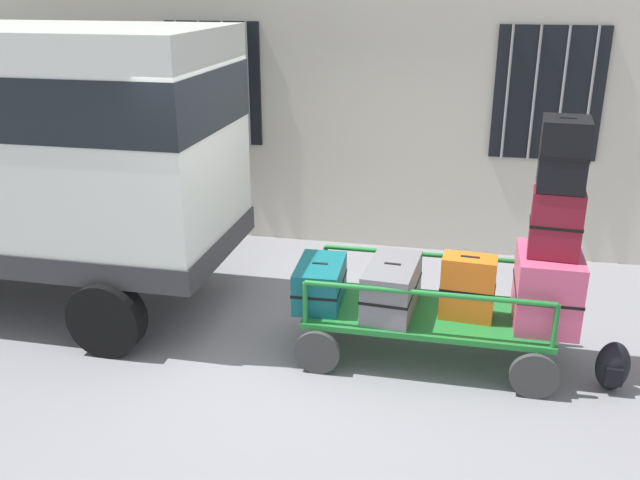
% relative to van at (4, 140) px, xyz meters
% --- Properties ---
extents(ground_plane, '(40.00, 40.00, 0.00)m').
position_rel_van_xyz_m(ground_plane, '(3.14, -0.23, -1.72)').
color(ground_plane, gray).
extents(building_wall, '(12.00, 0.38, 5.00)m').
position_rel_van_xyz_m(building_wall, '(3.15, 2.51, 0.77)').
color(building_wall, beige).
rests_on(building_wall, ground).
extents(van, '(4.52, 1.94, 2.81)m').
position_rel_van_xyz_m(van, '(0.00, 0.00, 0.00)').
color(van, silver).
rests_on(van, ground).
extents(luggage_cart, '(2.20, 1.04, 0.45)m').
position_rel_van_xyz_m(luggage_cart, '(4.26, -0.34, -1.36)').
color(luggage_cart, '#1E722D').
rests_on(luggage_cart, ground).
extents(cart_railing, '(2.08, 0.90, 0.39)m').
position_rel_van_xyz_m(cart_railing, '(4.26, -0.34, -0.95)').
color(cart_railing, '#1E722D').
rests_on(cart_railing, luggage_cart).
extents(suitcase_left_bottom, '(0.44, 0.70, 0.38)m').
position_rel_van_xyz_m(suitcase_left_bottom, '(3.28, -0.35, -1.09)').
color(suitcase_left_bottom, '#0F5960').
rests_on(suitcase_left_bottom, luggage_cart).
extents(suitcase_midleft_bottom, '(0.48, 0.83, 0.45)m').
position_rel_van_xyz_m(suitcase_midleft_bottom, '(3.93, -0.38, -1.06)').
color(suitcase_midleft_bottom, slate).
rests_on(suitcase_midleft_bottom, luggage_cart).
extents(suitcase_center_bottom, '(0.48, 0.30, 0.57)m').
position_rel_van_xyz_m(suitcase_center_bottom, '(4.58, -0.37, -1.00)').
color(suitcase_center_bottom, orange).
rests_on(suitcase_center_bottom, luggage_cart).
extents(suitcase_midright_bottom, '(0.53, 0.72, 0.64)m').
position_rel_van_xyz_m(suitcase_midright_bottom, '(5.24, -0.32, -0.96)').
color(suitcase_midright_bottom, '#CC4C72').
rests_on(suitcase_midright_bottom, luggage_cart).
extents(suitcase_midright_middle, '(0.43, 0.32, 0.56)m').
position_rel_van_xyz_m(suitcase_midright_middle, '(5.24, -0.38, -0.37)').
color(suitcase_midright_middle, maroon).
rests_on(suitcase_midright_middle, suitcase_midright_bottom).
extents(suitcase_midright_top, '(0.41, 0.49, 0.57)m').
position_rel_van_xyz_m(suitcase_midright_top, '(5.24, -0.30, 0.20)').
color(suitcase_midright_top, black).
rests_on(suitcase_midright_top, suitcase_midright_middle).
extents(backpack, '(0.27, 0.22, 0.44)m').
position_rel_van_xyz_m(backpack, '(5.80, -0.57, -1.51)').
color(backpack, black).
rests_on(backpack, ground).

